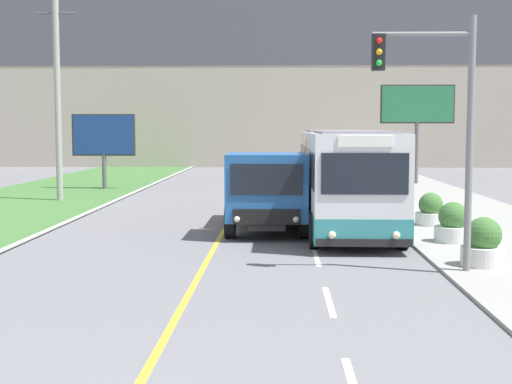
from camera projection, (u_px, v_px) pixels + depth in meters
apartment_block_background at (260, 27)px, 63.02m from camera, size 80.00×8.04×24.40m
city_bus at (343, 177)px, 24.36m from camera, size 2.67×12.80×3.22m
dump_truck at (268, 193)px, 22.32m from camera, size 2.52×6.35×2.53m
car_distant at (321, 176)px, 39.18m from camera, size 1.80×4.30×1.45m
utility_pole_far at (57, 94)px, 32.04m from camera, size 1.80×0.28×9.56m
traffic_light_mast at (441, 111)px, 15.82m from camera, size 2.28×0.32×5.76m
billboard_large at (417, 109)px, 41.27m from camera, size 4.26×0.24×5.81m
billboard_small at (104, 137)px, 38.31m from camera, size 3.40×0.24×4.06m
planter_round_near at (483, 244)px, 16.65m from camera, size 1.04×1.04×1.15m
planter_round_second at (453, 224)px, 20.16m from camera, size 1.04×1.04×1.14m
planter_round_third at (431, 211)px, 23.67m from camera, size 1.00×1.00×1.08m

